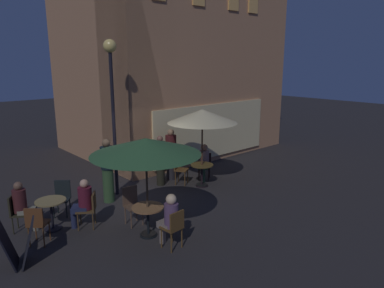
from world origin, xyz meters
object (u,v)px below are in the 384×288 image
object	(u,v)px
cafe_chair_5	(17,210)
patron_seated_3	(83,201)
patio_umbrella_1	(202,116)
cafe_chair_7	(90,207)
cafe_chair_1	(174,226)
patron_seated_0	(170,217)
patio_umbrella_0	(146,147)
patron_standing_6	(160,160)
cafe_chair_6	(36,222)
cafe_table_1	(202,170)
patron_standing_5	(171,154)
cafe_chair_0	(132,202)
menu_sandwich_board	(18,244)
cafe_table_2	(51,209)
patron_standing_4	(108,171)
cafe_chair_3	(179,167)
cafe_table_0	(148,215)
patron_seated_1	(204,160)
patron_seated_2	(23,204)
cafe_chair_4	(62,195)
cafe_chair_2	(204,164)
street_lamp_near_corner	(112,83)

from	to	relation	value
cafe_chair_5	patron_seated_3	bearing A→B (deg)	-0.06
patio_umbrella_1	cafe_chair_7	size ratio (longest dim) A/B	2.89
cafe_chair_7	patron_seated_3	size ratio (longest dim) A/B	0.71
cafe_chair_1	patron_seated_0	size ratio (longest dim) A/B	0.72
patio_umbrella_0	patron_seated_0	bearing A→B (deg)	-85.43
patron_seated_0	patron_standing_6	size ratio (longest dim) A/B	0.76
patron_seated_0	cafe_chair_6	bearing A→B (deg)	42.89
cafe_chair_6	patron_standing_6	size ratio (longest dim) A/B	0.56
cafe_table_1	patron_standing_5	xyz separation A→B (m)	(-0.30, 1.20, 0.35)
cafe_chair_0	patron_standing_5	size ratio (longest dim) A/B	0.55
menu_sandwich_board	patron_standing_5	bearing A→B (deg)	41.65
menu_sandwich_board	cafe_table_2	size ratio (longest dim) A/B	1.22
menu_sandwich_board	cafe_chair_7	size ratio (longest dim) A/B	1.04
menu_sandwich_board	cafe_chair_6	xyz separation A→B (m)	(0.54, 0.55, 0.10)
cafe_table_1	patron_standing_5	world-z (taller)	patron_standing_5
patio_umbrella_0	patron_standing_4	xyz separation A→B (m)	(0.33, 2.43, -1.19)
patio_umbrella_0	cafe_chair_6	xyz separation A→B (m)	(-2.06, 1.21, -1.55)
cafe_chair_3	patron_seated_3	world-z (taller)	patron_seated_3
cafe_table_1	patron_standing_4	bearing A→B (deg)	163.76
cafe_table_0	patron_standing_4	size ratio (longest dim) A/B	0.40
cafe_chair_3	patron_standing_6	size ratio (longest dim) A/B	0.58
cafe_chair_5	patron_seated_1	world-z (taller)	patron_seated_1
patron_standing_5	patron_standing_6	world-z (taller)	patron_standing_5
menu_sandwich_board	patron_seated_1	world-z (taller)	patron_seated_1
cafe_table_0	cafe_chair_6	bearing A→B (deg)	149.48
cafe_chair_3	patron_seated_2	distance (m)	4.83
cafe_chair_4	patron_seated_3	size ratio (longest dim) A/B	0.74
cafe_chair_2	patron_standing_5	size ratio (longest dim) A/B	0.50
patron_seated_1	patron_standing_4	xyz separation A→B (m)	(-3.35, 0.43, 0.23)
patio_umbrella_1	cafe_chair_4	world-z (taller)	patio_umbrella_1
cafe_table_2	patio_umbrella_0	world-z (taller)	patio_umbrella_0
patron_seated_3	patio_umbrella_0	bearing A→B (deg)	158.21
cafe_chair_6	cafe_table_2	bearing A→B (deg)	-0.00
cafe_chair_1	patron_seated_3	size ratio (longest dim) A/B	0.72
cafe_chair_0	cafe_chair_7	distance (m)	1.00
cafe_table_1	patron_seated_3	world-z (taller)	patron_seated_3
patron_standing_5	patron_seated_3	bearing A→B (deg)	-44.32
cafe_table_1	patio_umbrella_1	bearing A→B (deg)	90.00
cafe_table_2	patron_standing_5	size ratio (longest dim) A/B	0.43
cafe_table_2	cafe_chair_5	size ratio (longest dim) A/B	0.82
cafe_table_2	cafe_chair_5	bearing A→B (deg)	145.79
cafe_chair_4	patio_umbrella_1	bearing A→B (deg)	116.55
street_lamp_near_corner	patron_seated_1	world-z (taller)	street_lamp_near_corner
cafe_chair_2	cafe_chair_6	size ratio (longest dim) A/B	0.96
street_lamp_near_corner	menu_sandwich_board	bearing A→B (deg)	-148.05
menu_sandwich_board	cafe_chair_2	xyz separation A→B (m)	(6.39, 1.43, 0.06)
cafe_chair_6	patron_standing_4	bearing A→B (deg)	-20.37
cafe_chair_4	patron_standing_4	xyz separation A→B (m)	(1.32, -0.03, 0.39)
cafe_chair_7	patron_seated_2	size ratio (longest dim) A/B	0.70
cafe_chair_0	cafe_chair_5	world-z (taller)	cafe_chair_0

